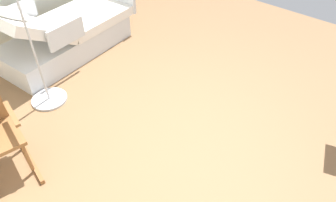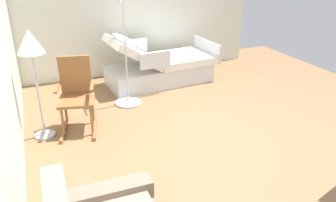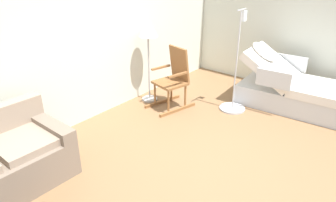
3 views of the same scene
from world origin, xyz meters
The scene contains 3 objects.
ground_plane centered at (0.00, 0.00, 0.00)m, with size 7.42×7.42×0.00m, color olive.
hospital_bed centered at (2.21, -0.15, 0.31)m, with size 1.13×2.13×1.09m.
iv_pole centered at (1.48, 0.69, 0.25)m, with size 0.44×0.44×1.69m.
Camera 1 is at (-1.64, 2.04, 2.66)m, focal length 33.83 mm.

